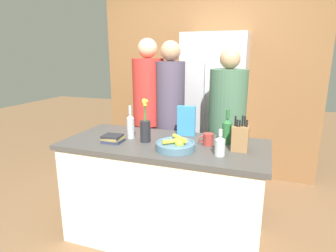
% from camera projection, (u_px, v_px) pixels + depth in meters
% --- Properties ---
extents(ground_plane, '(14.00, 14.00, 0.00)m').
position_uv_depth(ground_plane, '(164.00, 235.00, 2.60)').
color(ground_plane, brown).
extents(kitchen_island, '(1.72, 0.78, 0.91)m').
position_uv_depth(kitchen_island, '(164.00, 191.00, 2.49)').
color(kitchen_island, silver).
rests_on(kitchen_island, ground_plane).
extents(back_wall_wood, '(2.92, 0.12, 2.60)m').
position_uv_depth(back_wall_wood, '(207.00, 79.00, 3.80)').
color(back_wall_wood, brown).
rests_on(back_wall_wood, ground_plane).
extents(refrigerator, '(0.74, 0.63, 1.87)m').
position_uv_depth(refrigerator, '(214.00, 112.00, 3.50)').
color(refrigerator, '#B7B7BC').
rests_on(refrigerator, ground_plane).
extents(fruit_bowl, '(0.31, 0.31, 0.10)m').
position_uv_depth(fruit_bowl, '(176.00, 145.00, 2.19)').
color(fruit_bowl, slate).
rests_on(fruit_bowl, kitchen_island).
extents(knife_block, '(0.12, 0.10, 0.28)m').
position_uv_depth(knife_block, '(240.00, 138.00, 2.15)').
color(knife_block, olive).
rests_on(knife_block, kitchen_island).
extents(flower_vase, '(0.09, 0.09, 0.37)m').
position_uv_depth(flower_vase, '(145.00, 128.00, 2.37)').
color(flower_vase, '#232328').
rests_on(flower_vase, kitchen_island).
extents(cereal_box, '(0.17, 0.08, 0.27)m').
position_uv_depth(cereal_box, '(186.00, 121.00, 2.56)').
color(cereal_box, teal).
rests_on(cereal_box, kitchen_island).
extents(coffee_mug, '(0.12, 0.09, 0.10)m').
position_uv_depth(coffee_mug, '(208.00, 139.00, 2.30)').
color(coffee_mug, '#99332D').
rests_on(coffee_mug, kitchen_island).
extents(book_stack, '(0.17, 0.16, 0.06)m').
position_uv_depth(book_stack, '(113.00, 138.00, 2.38)').
color(book_stack, '#2D334C').
rests_on(book_stack, kitchen_island).
extents(bottle_oil, '(0.08, 0.08, 0.20)m').
position_uv_depth(bottle_oil, '(220.00, 145.00, 2.05)').
color(bottle_oil, '#B2BCC1').
rests_on(bottle_oil, kitchen_island).
extents(bottle_vinegar, '(0.07, 0.07, 0.29)m').
position_uv_depth(bottle_vinegar, '(131.00, 125.00, 2.47)').
color(bottle_vinegar, '#B2BCC1').
rests_on(bottle_vinegar, kitchen_island).
extents(bottle_wine, '(0.08, 0.08, 0.29)m').
position_uv_depth(bottle_wine, '(227.00, 131.00, 2.31)').
color(bottle_wine, '#286633').
rests_on(bottle_wine, kitchen_island).
extents(person_at_sink, '(0.34, 0.34, 1.80)m').
position_uv_depth(person_at_sink, '(149.00, 111.00, 3.14)').
color(person_at_sink, '#383842').
rests_on(person_at_sink, ground_plane).
extents(person_in_blue, '(0.30, 0.30, 1.77)m').
position_uv_depth(person_in_blue, '(170.00, 114.00, 3.00)').
color(person_in_blue, '#383842').
rests_on(person_in_blue, ground_plane).
extents(person_in_red_tee, '(0.37, 0.37, 1.69)m').
position_uv_depth(person_in_red_tee, '(227.00, 124.00, 2.82)').
color(person_in_red_tee, '#383842').
rests_on(person_in_red_tee, ground_plane).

